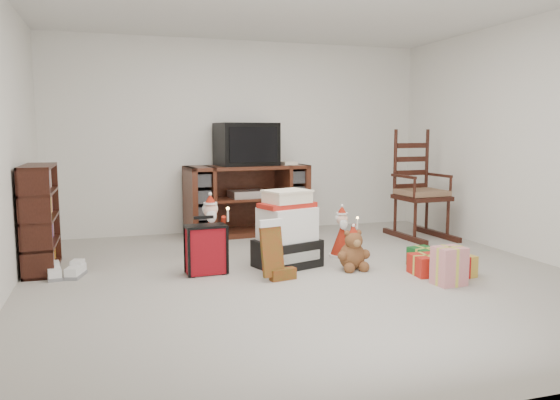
# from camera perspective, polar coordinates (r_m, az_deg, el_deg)

# --- Properties ---
(room) EXTENTS (5.01, 5.01, 2.51)m
(room) POSITION_cam_1_polar(r_m,az_deg,el_deg) (4.89, 2.73, 6.25)
(room) COLOR #B6B0A7
(room) RESTS_ON ground
(tv_stand) EXTENTS (1.60, 0.70, 0.89)m
(tv_stand) POSITION_cam_1_polar(r_m,az_deg,el_deg) (7.04, -3.44, 0.01)
(tv_stand) COLOR #4F2216
(tv_stand) RESTS_ON floor
(bookshelf) EXTENTS (0.28, 0.83, 1.01)m
(bookshelf) POSITION_cam_1_polar(r_m,az_deg,el_deg) (5.70, -23.75, -1.90)
(bookshelf) COLOR #36150E
(bookshelf) RESTS_ON floor
(rocking_chair) EXTENTS (0.62, 0.96, 1.41)m
(rocking_chair) POSITION_cam_1_polar(r_m,az_deg,el_deg) (7.07, 14.28, 0.09)
(rocking_chair) COLOR #36150E
(rocking_chair) RESTS_ON floor
(gift_pile) EXTENTS (0.69, 0.59, 0.74)m
(gift_pile) POSITION_cam_1_polar(r_m,az_deg,el_deg) (5.37, 0.75, -3.57)
(gift_pile) COLOR black
(gift_pile) RESTS_ON floor
(red_suitcase) EXTENTS (0.37, 0.21, 0.54)m
(red_suitcase) POSITION_cam_1_polar(r_m,az_deg,el_deg) (5.14, -7.73, -5.14)
(red_suitcase) COLOR maroon
(red_suitcase) RESTS_ON floor
(stocking) EXTENTS (0.28, 0.17, 0.56)m
(stocking) POSITION_cam_1_polar(r_m,az_deg,el_deg) (4.89, -0.85, -5.22)
(stocking) COLOR #0B691B
(stocking) RESTS_ON floor
(teddy_bear) EXTENTS (0.26, 0.23, 0.38)m
(teddy_bear) POSITION_cam_1_polar(r_m,az_deg,el_deg) (5.33, 7.58, -5.44)
(teddy_bear) COLOR brown
(teddy_bear) RESTS_ON floor
(santa_figurine) EXTENTS (0.27, 0.26, 0.55)m
(santa_figurine) POSITION_cam_1_polar(r_m,az_deg,el_deg) (5.82, 6.46, -3.91)
(santa_figurine) COLOR maroon
(santa_figurine) RESTS_ON floor
(mrs_claus_figurine) EXTENTS (0.33, 0.31, 0.67)m
(mrs_claus_figurine) POSITION_cam_1_polar(r_m,az_deg,el_deg) (5.85, -7.24, -3.40)
(mrs_claus_figurine) COLOR maroon
(mrs_claus_figurine) RESTS_ON floor
(sneaker_pair) EXTENTS (0.36, 0.31, 0.10)m
(sneaker_pair) POSITION_cam_1_polar(r_m,az_deg,el_deg) (5.40, -21.56, -7.01)
(sneaker_pair) COLOR white
(sneaker_pair) RESTS_ON floor
(gift_cluster) EXTENTS (0.55, 0.85, 0.26)m
(gift_cluster) POSITION_cam_1_polar(r_m,az_deg,el_deg) (5.31, 16.07, -6.17)
(gift_cluster) COLOR red
(gift_cluster) RESTS_ON floor
(crt_television) EXTENTS (0.79, 0.61, 0.54)m
(crt_television) POSITION_cam_1_polar(r_m,az_deg,el_deg) (7.00, -3.54, 5.84)
(crt_television) COLOR black
(crt_television) RESTS_ON tv_stand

